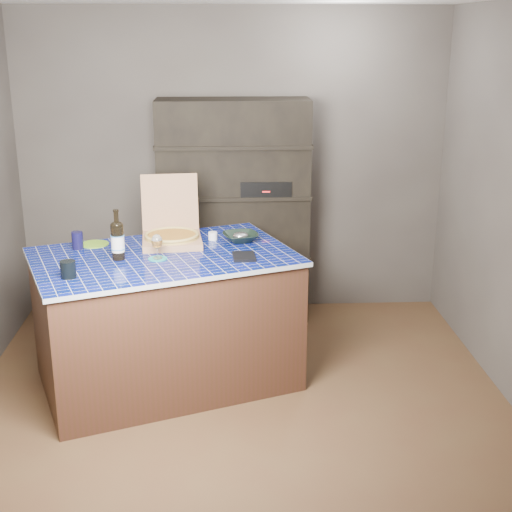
{
  "coord_description": "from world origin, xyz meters",
  "views": [
    {
      "loc": [
        -0.09,
        -4.08,
        2.31
      ],
      "look_at": [
        0.11,
        0.0,
        1.01
      ],
      "focal_mm": 50.0,
      "sensor_mm": 36.0,
      "label": 1
    }
  ],
  "objects": [
    {
      "name": "mead_bottle",
      "position": [
        -0.76,
        0.29,
        1.04
      ],
      "size": [
        0.09,
        0.09,
        0.33
      ],
      "color": "black",
      "rests_on": "kitchen_island"
    },
    {
      "name": "teal_trivet",
      "position": [
        -0.51,
        0.28,
        0.91
      ],
      "size": [
        0.12,
        0.12,
        0.01
      ],
      "primitive_type": "cylinder",
      "color": "teal",
      "rests_on": "kitchen_island"
    },
    {
      "name": "wine_glass",
      "position": [
        -0.51,
        0.28,
        1.02
      ],
      "size": [
        0.07,
        0.07,
        0.16
      ],
      "color": "white",
      "rests_on": "teal_trivet"
    },
    {
      "name": "foil_contents",
      "position": [
        0.03,
        0.66,
        0.95
      ],
      "size": [
        0.11,
        0.09,
        0.05
      ],
      "primitive_type": "ellipsoid",
      "color": "#A8AAB3",
      "rests_on": "bowl"
    },
    {
      "name": "pizza_box",
      "position": [
        -0.44,
        0.64,
        0.97
      ],
      "size": [
        0.44,
        0.52,
        0.43
      ],
      "rotation": [
        0.0,
        0.0,
        0.1
      ],
      "color": "#996F4F",
      "rests_on": "kitchen_island"
    },
    {
      "name": "green_trivet",
      "position": [
        -0.97,
        0.63,
        0.91
      ],
      "size": [
        0.2,
        0.2,
        0.01
      ],
      "primitive_type": "cylinder",
      "color": "#6AA022",
      "rests_on": "kitchen_island"
    },
    {
      "name": "navy_cup",
      "position": [
        -1.06,
        0.53,
        0.97
      ],
      "size": [
        0.07,
        0.07,
        0.12
      ],
      "primitive_type": "cylinder",
      "color": "black",
      "rests_on": "kitchen_island"
    },
    {
      "name": "dvd_case",
      "position": [
        0.04,
        0.28,
        0.92
      ],
      "size": [
        0.15,
        0.21,
        0.02
      ],
      "primitive_type": "cube",
      "rotation": [
        0.0,
        0.0,
        0.05
      ],
      "color": "black",
      "rests_on": "kitchen_island"
    },
    {
      "name": "shelving_unit",
      "position": [
        0.0,
        1.53,
        0.9
      ],
      "size": [
        1.2,
        0.41,
        1.8
      ],
      "color": "black",
      "rests_on": "floor"
    },
    {
      "name": "kitchen_island",
      "position": [
        -0.48,
        0.37,
        0.46
      ],
      "size": [
        1.92,
        1.56,
        0.91
      ],
      "rotation": [
        0.0,
        0.0,
        0.35
      ],
      "color": "#422319",
      "rests_on": "floor"
    },
    {
      "name": "room",
      "position": [
        0.0,
        0.0,
        1.25
      ],
      "size": [
        3.5,
        3.5,
        3.5
      ],
      "color": "brown",
      "rests_on": "ground"
    },
    {
      "name": "bowl",
      "position": [
        0.03,
        0.66,
        0.94
      ],
      "size": [
        0.29,
        0.29,
        0.06
      ],
      "primitive_type": "imported",
      "rotation": [
        0.0,
        0.0,
        0.24
      ],
      "color": "black",
      "rests_on": "kitchen_island"
    },
    {
      "name": "tumbler",
      "position": [
        -1.01,
        -0.05,
        0.96
      ],
      "size": [
        0.09,
        0.09,
        0.1
      ],
      "primitive_type": "cylinder",
      "color": "black",
      "rests_on": "kitchen_island"
    },
    {
      "name": "white_jar",
      "position": [
        -0.16,
        0.71,
        0.94
      ],
      "size": [
        0.06,
        0.06,
        0.05
      ],
      "primitive_type": "cylinder",
      "color": "white",
      "rests_on": "kitchen_island"
    }
  ]
}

